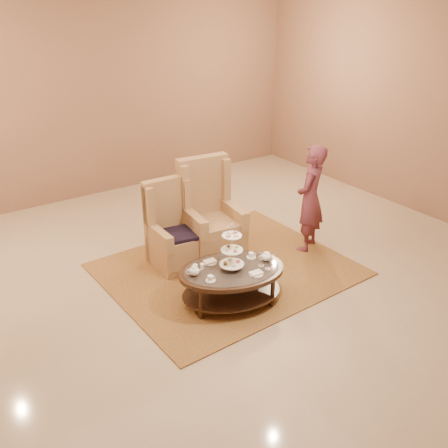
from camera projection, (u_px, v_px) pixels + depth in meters
ground at (229, 284)px, 6.44m from camera, size 8.00×8.00×0.00m
ceiling at (229, 284)px, 6.44m from camera, size 8.00×8.00×0.02m
wall_back at (98, 97)px, 8.67m from camera, size 8.00×0.04×3.50m
wall_right at (440, 110)px, 7.75m from camera, size 0.04×8.00×3.50m
rug at (227, 269)px, 6.78m from camera, size 3.19×2.69×0.02m
tea_table at (232, 275)px, 5.91m from camera, size 1.47×1.22×1.06m
armchair_left at (174, 237)px, 6.80m from camera, size 0.64×0.67×1.18m
armchair_right at (210, 222)px, 7.06m from camera, size 0.83×0.85×1.38m
person at (310, 199)px, 7.02m from camera, size 0.68×0.61×1.56m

